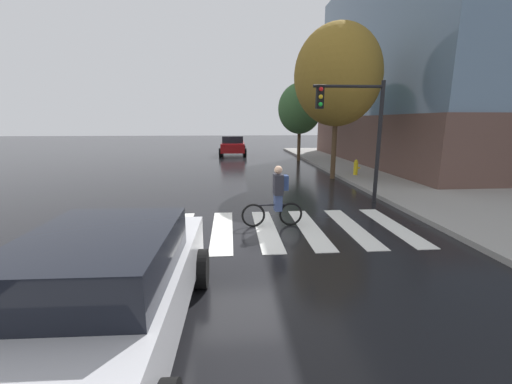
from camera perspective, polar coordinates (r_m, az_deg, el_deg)
name	(u,v)px	position (r m, az deg, el deg)	size (l,w,h in m)	color
ground_plane	(233,230)	(8.70, -4.05, -6.79)	(120.00, 120.00, 0.00)	black
crosswalk_stripes	(244,230)	(8.70, -2.08, -6.71)	(8.83, 3.40, 0.01)	silver
sedan_near	(108,289)	(4.55, -24.79, -15.36)	(2.25, 4.65, 1.59)	#B7B7BC
sedan_mid	(233,145)	(28.15, -4.13, 8.29)	(2.33, 4.83, 1.66)	maroon
cyclist	(277,197)	(8.82, 3.71, -0.81)	(1.71, 0.37, 1.69)	black
traffic_light_near	(357,121)	(11.78, 17.47, 11.87)	(2.47, 0.28, 4.20)	black
fire_hydrant	(356,167)	(17.43, 17.27, 4.18)	(0.33, 0.22, 0.78)	gold
street_tree_near	(338,76)	(16.85, 14.25, 19.34)	(4.16, 4.16, 7.39)	#4C3823
street_tree_mid	(300,109)	(24.08, 7.78, 14.42)	(3.12, 3.12, 5.56)	#4C3823
corner_building	(492,69)	(27.81, 36.28, 17.20)	(18.26, 18.43, 12.68)	brown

